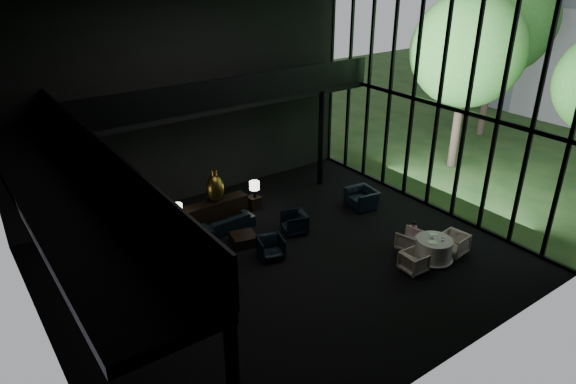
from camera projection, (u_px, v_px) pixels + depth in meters
floor at (282, 260)px, 16.52m from camera, size 14.00×12.00×0.02m
wall_back at (189, 99)px, 19.22m from camera, size 14.00×0.04×8.00m
wall_front at (451, 224)px, 10.41m from camera, size 14.00×0.04×8.00m
wall_left at (17, 207)px, 11.12m from camera, size 0.04×12.00×8.00m
curtain_wall at (439, 105)px, 18.49m from camera, size 0.20×12.00×8.00m
mezzanine_left at (65, 195)px, 11.64m from camera, size 2.00×12.00×0.25m
mezzanine_back at (226, 101)px, 19.02m from camera, size 12.00×2.00×0.25m
railing_left at (105, 161)px, 11.92m from camera, size 0.06×12.00×1.00m
railing_back at (239, 90)px, 18.03m from camera, size 12.00×0.06×1.00m
column_nw at (62, 182)px, 17.21m from camera, size 0.24×0.24×4.00m
column_ne at (321, 139)px, 21.14m from camera, size 0.24×0.24×4.00m
tree_near at (468, 50)px, 21.57m from camera, size 4.80×4.80×7.65m
tree_far at (499, 19)px, 25.36m from camera, size 5.60×5.60×8.80m
console at (216, 210)px, 18.89m from camera, size 2.39×0.54×0.76m
bronze_urn at (215, 188)px, 18.51m from camera, size 0.66×0.66×1.23m
side_table_left at (177, 226)px, 18.03m from camera, size 0.51×0.51×0.56m
table_lamp_left at (177, 209)px, 17.62m from camera, size 0.37×0.37×0.62m
side_table_right at (254, 202)px, 19.75m from camera, size 0.46×0.46×0.50m
table_lamp_right at (254, 186)px, 19.39m from camera, size 0.39×0.39×0.65m
sofa at (227, 221)px, 18.17m from camera, size 1.82×0.58×0.70m
lounge_armchair_west at (203, 258)px, 16.05m from camera, size 0.74×0.77×0.66m
lounge_armchair_east at (294, 221)px, 17.98m from camera, size 1.03×1.06×0.89m
lounge_armchair_south at (271, 246)px, 16.49m from camera, size 1.00×0.97×0.84m
window_armchair at (362, 195)px, 19.75m from camera, size 0.90×1.26×1.02m
coffee_table at (244, 239)px, 17.38m from camera, size 0.97×0.97×0.36m
dining_table at (433, 251)px, 16.42m from camera, size 1.30×1.30×0.75m
dining_chair_north at (410, 240)px, 16.96m from camera, size 0.86×0.82×0.75m
dining_chair_east at (454, 242)px, 16.73m from camera, size 0.84×0.89×0.82m
dining_chair_west at (414, 261)px, 15.82m from camera, size 0.67×0.71×0.70m
child at (413, 229)px, 16.91m from camera, size 0.26×0.26×0.55m
plate_a at (433, 242)px, 16.06m from camera, size 0.31×0.31×0.02m
plate_b at (433, 234)px, 16.55m from camera, size 0.26×0.26×0.02m
saucer at (443, 239)px, 16.23m from camera, size 0.18×0.18×0.01m
coffee_cup at (443, 237)px, 16.29m from camera, size 0.07×0.07×0.05m
cereal_bowl at (432, 237)px, 16.29m from camera, size 0.15×0.15×0.07m
cream_pot at (443, 240)px, 16.13m from camera, size 0.07×0.07×0.07m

